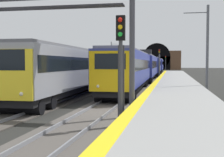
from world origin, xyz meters
TOP-DOWN VIEW (x-y plane):
  - ground_plane at (0.00, 0.00)m, footprint 320.00×320.00m
  - platform_right at (0.00, -4.36)m, footprint 112.00×4.17m
  - platform_right_edge_strip at (0.00, -2.52)m, footprint 112.00×0.50m
  - track_main_line at (0.00, 0.00)m, footprint 160.00×2.95m
  - track_adjacent_line at (0.00, 4.27)m, footprint 160.00×3.11m
  - train_main_approaching at (39.99, -0.00)m, footprint 75.08×3.19m
  - train_adjacent_platform at (27.94, 4.27)m, footprint 61.51×3.44m
  - railway_signal_near at (-3.65, -1.90)m, footprint 0.39×0.38m
  - railway_signal_mid at (35.09, -1.90)m, footprint 0.39×0.38m
  - railway_signal_far at (82.88, -1.90)m, footprint 0.39×0.38m
  - overhead_signal_gantry at (-1.25, 2.14)m, footprint 0.70×8.70m
  - tunnel_portal at (108.97, 2.14)m, footprint 2.16×19.16m
  - catenary_mast_near at (59.25, 11.10)m, footprint 0.22×1.78m
  - catenary_mast_far at (9.63, -6.81)m, footprint 0.22×2.04m

SIDE VIEW (x-z plane):
  - ground_plane at x=0.00m, z-range 0.00..0.00m
  - track_adjacent_line at x=0.00m, z-range -0.06..0.15m
  - track_main_line at x=0.00m, z-range -0.06..0.15m
  - platform_right at x=0.00m, z-range 0.00..0.96m
  - platform_right_edge_strip at x=0.00m, z-range 0.96..0.97m
  - train_main_approaching at x=39.99m, z-range -0.18..4.64m
  - train_adjacent_platform at x=27.94m, z-range -0.17..4.73m
  - railway_signal_near at x=-3.65m, z-range 0.52..5.30m
  - railway_signal_mid at x=35.09m, z-range 0.44..5.53m
  - railway_signal_far at x=82.88m, z-range 0.54..5.55m
  - catenary_mast_far at x=9.63m, z-range 0.10..7.59m
  - tunnel_portal at x=108.97m, z-range -1.49..9.24m
  - catenary_mast_near at x=59.25m, z-range 0.09..8.19m
  - overhead_signal_gantry at x=-1.25m, z-range 1.70..8.17m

